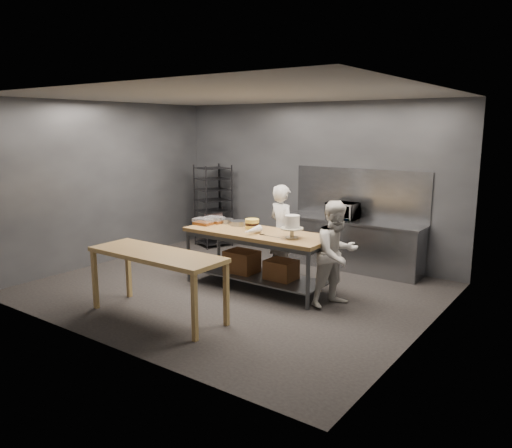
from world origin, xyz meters
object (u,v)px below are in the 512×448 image
(work_table, at_px, (258,253))
(speed_rack, at_px, (213,206))
(chef_right, at_px, (337,254))
(microwave, at_px, (342,211))
(frosted_cake_stand, at_px, (292,224))
(layer_cake, at_px, (252,224))
(chef_behind, at_px, (282,232))
(near_counter, at_px, (157,259))

(work_table, height_order, speed_rack, speed_rack)
(work_table, bearing_deg, chef_right, 0.26)
(microwave, bearing_deg, frosted_cake_stand, -85.71)
(microwave, height_order, layer_cake, microwave)
(chef_behind, xyz_separation_m, layer_cake, (-0.21, -0.57, 0.20))
(speed_rack, xyz_separation_m, layer_cake, (2.26, -1.67, 0.14))
(work_table, bearing_deg, chef_behind, 89.66)
(work_table, height_order, near_counter, work_table)
(chef_behind, bearing_deg, frosted_cake_stand, 150.62)
(work_table, relative_size, layer_cake, 10.73)
(work_table, relative_size, chef_behind, 1.50)
(near_counter, relative_size, speed_rack, 1.14)
(speed_rack, xyz_separation_m, chef_right, (3.84, -1.79, -0.09))
(chef_right, xyz_separation_m, layer_cake, (-1.58, 0.12, 0.24))
(near_counter, distance_m, layer_cake, 1.94)
(chef_right, xyz_separation_m, frosted_cake_stand, (-0.69, -0.10, 0.37))
(chef_behind, distance_m, chef_right, 1.53)
(layer_cake, bearing_deg, microwave, 66.97)
(layer_cake, bearing_deg, chef_behind, 69.79)
(chef_behind, height_order, layer_cake, chef_behind)
(layer_cake, bearing_deg, work_table, -31.66)
(chef_right, bearing_deg, near_counter, 157.54)
(chef_right, height_order, layer_cake, chef_right)
(microwave, bearing_deg, chef_right, -65.97)
(near_counter, relative_size, chef_behind, 1.25)
(frosted_cake_stand, bearing_deg, chef_behind, 130.68)
(work_table, distance_m, chef_right, 1.39)
(near_counter, xyz_separation_m, microwave, (0.92, 3.68, 0.24))
(speed_rack, bearing_deg, near_counter, -59.89)
(chef_right, height_order, frosted_cake_stand, chef_right)
(microwave, distance_m, frosted_cake_stand, 1.98)
(microwave, xyz_separation_m, layer_cake, (-0.74, -1.75, -0.05))
(work_table, bearing_deg, near_counter, -101.97)
(work_table, bearing_deg, speed_rack, 143.90)
(frosted_cake_stand, distance_m, layer_cake, 0.93)
(microwave, bearing_deg, near_counter, -104.04)
(work_table, distance_m, layer_cake, 0.49)
(speed_rack, relative_size, microwave, 3.23)
(microwave, distance_m, layer_cake, 1.90)
(chef_behind, relative_size, layer_cake, 7.16)
(frosted_cake_stand, xyz_separation_m, layer_cake, (-0.89, 0.22, -0.13))
(layer_cake, bearing_deg, chef_right, -4.38)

